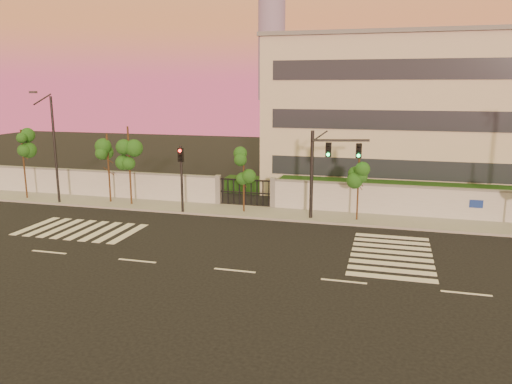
# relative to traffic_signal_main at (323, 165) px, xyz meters

# --- Properties ---
(ground) EXTENTS (120.00, 120.00, 0.00)m
(ground) POSITION_rel_traffic_signal_main_xyz_m (-2.70, -9.79, -3.59)
(ground) COLOR black
(ground) RESTS_ON ground
(sidewalk) EXTENTS (60.00, 3.00, 0.15)m
(sidewalk) POSITION_rel_traffic_signal_main_xyz_m (-2.70, 0.71, -3.52)
(sidewalk) COLOR gray
(sidewalk) RESTS_ON ground
(perimeter_wall) EXTENTS (60.00, 0.36, 2.20)m
(perimeter_wall) POSITION_rel_traffic_signal_main_xyz_m (-2.60, 2.21, -2.52)
(perimeter_wall) COLOR #ABADB2
(perimeter_wall) RESTS_ON ground
(hedge_row) EXTENTS (41.00, 4.25, 1.80)m
(hedge_row) POSITION_rel_traffic_signal_main_xyz_m (-1.54, 4.95, -2.77)
(hedge_row) COLOR black
(hedge_row) RESTS_ON ground
(institutional_building) EXTENTS (24.40, 12.40, 12.25)m
(institutional_building) POSITION_rel_traffic_signal_main_xyz_m (6.30, 12.20, 2.56)
(institutional_building) COLOR beige
(institutional_building) RESTS_ON ground
(road_markings) EXTENTS (57.00, 7.62, 0.02)m
(road_markings) POSITION_rel_traffic_signal_main_xyz_m (-4.28, -6.03, -3.58)
(road_markings) COLOR silver
(road_markings) RESTS_ON ground
(street_tree_a) EXTENTS (1.47, 1.17, 5.25)m
(street_tree_a) POSITION_rel_traffic_signal_main_xyz_m (-22.17, 0.20, 0.27)
(street_tree_a) COLOR #382314
(street_tree_a) RESTS_ON ground
(street_tree_b) EXTENTS (1.56, 1.24, 5.07)m
(street_tree_b) POSITION_rel_traffic_signal_main_xyz_m (-15.46, 0.75, 0.14)
(street_tree_b) COLOR #382314
(street_tree_b) RESTS_ON ground
(street_tree_c) EXTENTS (1.59, 1.26, 5.65)m
(street_tree_c) POSITION_rel_traffic_signal_main_xyz_m (-13.61, 0.45, 0.56)
(street_tree_c) COLOR #382314
(street_tree_c) RESTS_ON ground
(street_tree_d) EXTENTS (1.35, 1.07, 4.29)m
(street_tree_d) POSITION_rel_traffic_signal_main_xyz_m (-5.28, 0.49, -0.43)
(street_tree_d) COLOR #382314
(street_tree_d) RESTS_ON ground
(street_tree_e) EXTENTS (1.38, 1.10, 4.37)m
(street_tree_e) POSITION_rel_traffic_signal_main_xyz_m (2.17, 0.32, -0.37)
(street_tree_e) COLOR #382314
(street_tree_e) RESTS_ON ground
(traffic_signal_main) EXTENTS (3.55, 1.02, 5.68)m
(traffic_signal_main) POSITION_rel_traffic_signal_main_xyz_m (0.00, 0.00, 0.00)
(traffic_signal_main) COLOR black
(traffic_signal_main) RESTS_ON ground
(traffic_signal_secondary) EXTENTS (0.36, 0.34, 4.59)m
(traffic_signal_secondary) POSITION_rel_traffic_signal_main_xyz_m (-9.22, -0.71, -0.68)
(traffic_signal_secondary) COLOR black
(traffic_signal_secondary) RESTS_ON ground
(streetlight_west) EXTENTS (0.48, 1.94, 8.04)m
(streetlight_west) POSITION_rel_traffic_signal_main_xyz_m (-18.97, -0.56, 0.76)
(streetlight_west) COLOR black
(streetlight_west) RESTS_ON ground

